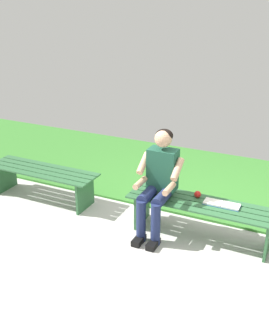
{
  "coord_description": "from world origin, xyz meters",
  "views": [
    {
      "loc": [
        -1.08,
        4.07,
        2.64
      ],
      "look_at": [
        0.8,
        0.15,
        0.8
      ],
      "focal_mm": 43.58,
      "sensor_mm": 36.0,
      "label": 1
    }
  ],
  "objects_px": {
    "bench_far": "(43,177)",
    "person_seated": "(159,179)",
    "book_open": "(222,204)",
    "apple": "(198,194)",
    "bench_near": "(202,211)"
  },
  "relations": [
    {
      "from": "bench_near",
      "to": "apple",
      "type": "height_order",
      "value": "apple"
    },
    {
      "from": "bench_far",
      "to": "apple",
      "type": "bearing_deg",
      "value": -176.99
    },
    {
      "from": "apple",
      "to": "bench_far",
      "type": "bearing_deg",
      "value": 3.01
    },
    {
      "from": "bench_near",
      "to": "bench_far",
      "type": "distance_m",
      "value": 2.27
    },
    {
      "from": "bench_far",
      "to": "person_seated",
      "type": "relative_size",
      "value": 1.27
    },
    {
      "from": "bench_near",
      "to": "person_seated",
      "type": "distance_m",
      "value": 0.63
    },
    {
      "from": "person_seated",
      "to": "bench_far",
      "type": "bearing_deg",
      "value": -3.26
    },
    {
      "from": "person_seated",
      "to": "book_open",
      "type": "distance_m",
      "value": 0.77
    },
    {
      "from": "bench_near",
      "to": "bench_far",
      "type": "height_order",
      "value": "same"
    },
    {
      "from": "person_seated",
      "to": "apple",
      "type": "xyz_separation_m",
      "value": [
        -0.41,
        -0.21,
        -0.2
      ]
    },
    {
      "from": "person_seated",
      "to": "book_open",
      "type": "bearing_deg",
      "value": -168.22
    },
    {
      "from": "book_open",
      "to": "person_seated",
      "type": "bearing_deg",
      "value": 11.81
    },
    {
      "from": "apple",
      "to": "person_seated",
      "type": "bearing_deg",
      "value": 27.46
    },
    {
      "from": "bench_near",
      "to": "person_seated",
      "type": "bearing_deg",
      "value": 11.07
    },
    {
      "from": "person_seated",
      "to": "apple",
      "type": "distance_m",
      "value": 0.51
    }
  ]
}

